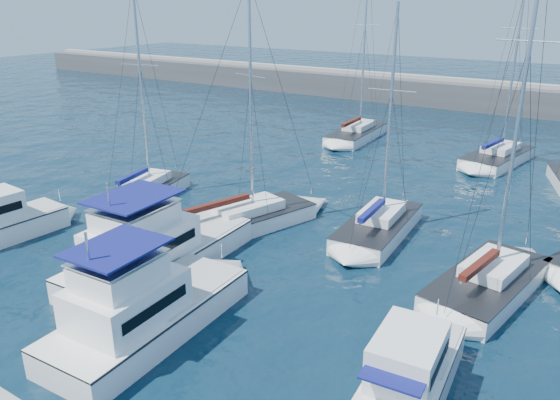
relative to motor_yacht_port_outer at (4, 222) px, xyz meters
The scene contains 12 objects.
ground 14.24m from the motor_yacht_port_outer, ahead, with size 220.00×220.00×0.00m, color black.
breakwater 55.86m from the motor_yacht_port_outer, 75.43° to the left, with size 160.00×6.00×4.45m.
motor_yacht_port_outer is the anchor object (origin of this frame).
motor_yacht_port_inner 10.13m from the motor_yacht_port_outer, ahead, with size 4.40×10.41×4.69m.
motor_yacht_stbd_inner 13.78m from the motor_yacht_port_outer, 10.92° to the right, with size 3.89×9.06×4.69m.
motor_yacht_stbd_outer 23.65m from the motor_yacht_port_outer, ahead, with size 2.85×6.40×3.20m.
sailboat_mid_a 8.98m from the motor_yacht_port_outer, 78.28° to the left, with size 4.46×7.40×13.93m.
sailboat_mid_b 13.16m from the motor_yacht_port_outer, 38.05° to the left, with size 5.73×9.71×13.94m.
sailboat_mid_c 20.94m from the motor_yacht_port_outer, 33.86° to the left, with size 3.44×7.76×12.85m.
sailboat_mid_d 25.56m from the motor_yacht_port_outer, 18.89° to the left, with size 4.39×8.02×17.81m.
sailboat_back_a 32.25m from the motor_yacht_port_outer, 78.25° to the left, with size 3.51×8.80×16.74m.
sailboat_back_b 36.17m from the motor_yacht_port_outer, 56.91° to the left, with size 4.47×8.38×16.92m.
Camera 1 is at (14.09, -17.24, 12.62)m, focal length 35.00 mm.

